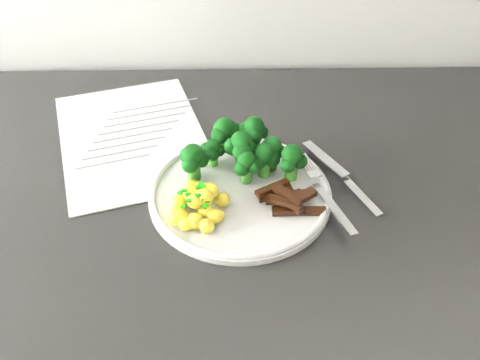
# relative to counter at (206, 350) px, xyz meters

# --- Properties ---
(counter) EXTENTS (2.51, 0.63, 0.94)m
(counter) POSITION_rel_counter_xyz_m (0.00, 0.00, 0.00)
(counter) COLOR black
(counter) RESTS_ON ground
(recipe_paper) EXTENTS (0.31, 0.37, 0.00)m
(recipe_paper) POSITION_rel_counter_xyz_m (-0.10, 0.10, 0.47)
(recipe_paper) COLOR white
(recipe_paper) RESTS_ON counter
(plate) EXTENTS (0.26, 0.26, 0.01)m
(plate) POSITION_rel_counter_xyz_m (0.07, -0.04, 0.48)
(plate) COLOR silver
(plate) RESTS_ON counter
(broccoli) EXTENTS (0.18, 0.10, 0.07)m
(broccoli) POSITION_rel_counter_xyz_m (0.08, 0.00, 0.52)
(broccoli) COLOR #255C17
(broccoli) RESTS_ON plate
(potatoes) EXTENTS (0.08, 0.09, 0.04)m
(potatoes) POSITION_rel_counter_xyz_m (0.01, -0.08, 0.50)
(potatoes) COLOR yellow
(potatoes) RESTS_ON plate
(beef_strips) EXTENTS (0.10, 0.07, 0.03)m
(beef_strips) POSITION_rel_counter_xyz_m (0.13, -0.07, 0.49)
(beef_strips) COLOR black
(beef_strips) RESTS_ON plate
(fork) EXTENTS (0.06, 0.17, 0.02)m
(fork) POSITION_rel_counter_xyz_m (0.19, -0.06, 0.49)
(fork) COLOR silver
(fork) RESTS_ON plate
(knife) EXTENTS (0.09, 0.17, 0.02)m
(knife) POSITION_rel_counter_xyz_m (0.23, -0.03, 0.48)
(knife) COLOR silver
(knife) RESTS_ON plate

